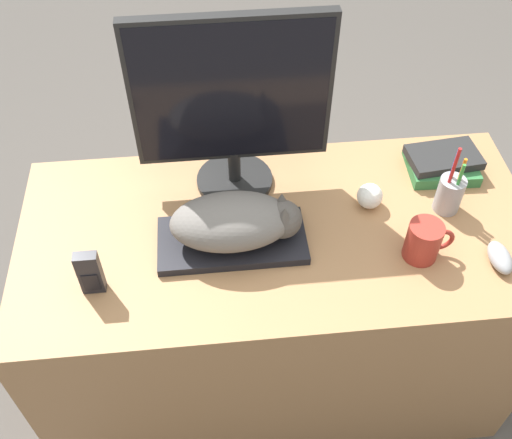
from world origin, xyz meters
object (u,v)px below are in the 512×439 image
monitor (232,101)px  phone (90,273)px  cat (238,221)px  book_stack (442,162)px  keyboard (232,241)px  computer_mouse (500,257)px  coffee_mug (424,241)px  baseball (370,196)px  pen_cup (450,193)px

monitor → phone: monitor is taller
cat → book_stack: bearing=19.8°
keyboard → computer_mouse: 0.68m
phone → coffee_mug: bearing=1.7°
keyboard → cat: (0.02, 0.00, 0.07)m
keyboard → monitor: size_ratio=0.74×
cat → keyboard: bearing=180.0°
coffee_mug → book_stack: bearing=64.0°
cat → book_stack: 0.65m
monitor → phone: 0.55m
monitor → baseball: monitor is taller
keyboard → computer_mouse: bearing=-11.1°
keyboard → monitor: bearing=83.9°
cat → coffee_mug: bearing=-10.5°
baseball → monitor: bearing=160.8°
monitor → coffee_mug: 0.60m
cat → phone: bearing=-163.2°
computer_mouse → coffee_mug: (-0.19, 0.05, 0.03)m
keyboard → baseball: bearing=14.6°
monitor → coffee_mug: (0.45, -0.31, -0.23)m
keyboard → monitor: monitor is taller
keyboard → baseball: size_ratio=5.44×
baseball → computer_mouse: bearing=-39.3°
cat → book_stack: (0.61, 0.22, -0.06)m
cat → monitor: bearing=88.5°
cat → pen_cup: size_ratio=1.52×
keyboard → cat: size_ratio=1.14×
cat → computer_mouse: cat is taller
monitor → book_stack: (0.60, -0.01, -0.26)m
monitor → phone: (-0.37, -0.34, -0.22)m
phone → pen_cup: bearing=10.8°
baseball → phone: bearing=-163.9°
cat → pen_cup: (0.57, 0.07, -0.03)m
book_stack → cat: bearing=-160.2°
keyboard → monitor: (0.02, 0.23, 0.28)m
cat → computer_mouse: bearing=-11.4°
keyboard → phone: bearing=-162.3°
cat → baseball: (0.37, 0.10, -0.05)m
pen_cup → phone: size_ratio=1.70×
keyboard → book_stack: book_stack is taller
baseball → keyboard: bearing=-165.4°
cat → baseball: cat is taller
monitor → pen_cup: size_ratio=2.36×
pen_cup → baseball: pen_cup is taller
monitor → phone: size_ratio=4.00×
pen_cup → cat: bearing=-173.2°
cat → monitor: 0.30m
computer_mouse → pen_cup: bearing=110.5°
computer_mouse → baseball: baseball is taller
phone → baseball: bearing=16.1°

